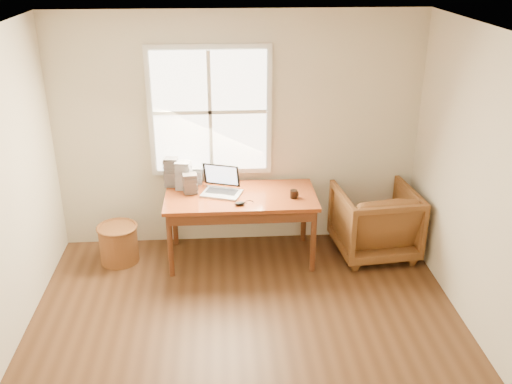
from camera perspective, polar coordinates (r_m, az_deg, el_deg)
room_shell at (r=4.32m, az=-1.03°, el=-2.28°), size 4.04×4.54×2.64m
desk at (r=6.05m, az=-1.55°, el=-0.47°), size 1.60×0.80×0.04m
armchair at (r=6.42m, az=11.80°, el=-2.88°), size 0.91×0.93×0.78m
wicker_stool at (r=6.38m, az=-13.57°, el=-5.08°), size 0.47×0.47×0.41m
laptop at (r=6.00m, az=-3.47°, el=1.17°), size 0.56×0.57×0.32m
mouse at (r=5.80m, az=-1.65°, el=-1.16°), size 0.12×0.09×0.04m
coffee_mug at (r=5.97m, az=3.79°, el=-0.21°), size 0.08×0.08×0.09m
cd_stack_a at (r=6.19m, az=-7.24°, el=1.69°), size 0.18×0.16×0.31m
cd_stack_b at (r=6.08m, az=-6.60°, el=0.87°), size 0.16×0.14×0.22m
cd_stack_c at (r=6.27m, az=-8.45°, el=2.00°), size 0.16×0.14×0.33m
cd_stack_d at (r=6.34m, az=-6.14°, el=1.70°), size 0.16×0.14×0.19m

